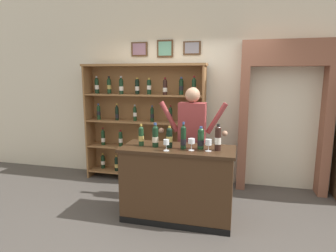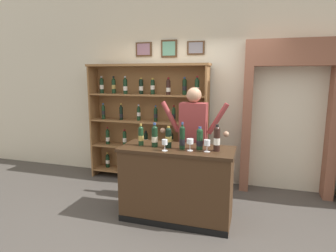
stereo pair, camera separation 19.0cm
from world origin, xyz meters
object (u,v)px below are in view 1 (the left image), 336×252
object	(u,v)px
tasting_bottle_vin_santo	(155,136)
wine_shelf	(145,120)
tasting_bottle_bianco	(169,137)
tasting_bottle_brunello	(218,138)
wine_glass_right	(166,143)
shopkeeper	(192,132)
tasting_counter	(178,183)
wine_glass_left	(191,142)
tasting_bottle_super_tuscan	(141,136)
wine_glass_spare	(208,143)
tasting_bottle_rosso	(183,137)
tasting_bottle_prosecco	(201,139)

from	to	relation	value
tasting_bottle_vin_santo	wine_shelf	bearing A→B (deg)	114.29
tasting_bottle_bianco	tasting_bottle_brunello	bearing A→B (deg)	1.21
tasting_bottle_bianco	wine_glass_right	distance (m)	0.16
wine_glass_right	shopkeeper	bearing A→B (deg)	76.03
tasting_counter	wine_glass_left	xyz separation A→B (m)	(0.19, -0.10, 0.59)
tasting_bottle_super_tuscan	wine_glass_right	distance (m)	0.42
tasting_bottle_vin_santo	tasting_bottle_brunello	bearing A→B (deg)	1.26
shopkeeper	tasting_bottle_vin_santo	bearing A→B (deg)	-121.50
wine_shelf	tasting_bottle_super_tuscan	size ratio (longest dim) A/B	7.60
tasting_counter	wine_glass_spare	xyz separation A→B (m)	(0.40, -0.08, 0.59)
tasting_bottle_super_tuscan	wine_glass_right	world-z (taller)	tasting_bottle_super_tuscan
tasting_bottle_rosso	tasting_bottle_prosecco	size ratio (longest dim) A/B	1.19
tasting_bottle_prosecco	wine_glass_spare	xyz separation A→B (m)	(0.11, -0.08, -0.03)
tasting_counter	shopkeeper	world-z (taller)	shopkeeper
tasting_bottle_super_tuscan	wine_glass_left	xyz separation A→B (m)	(0.68, -0.09, -0.02)
tasting_bottle_super_tuscan	wine_glass_left	distance (m)	0.68
tasting_counter	tasting_bottle_brunello	distance (m)	0.82
tasting_bottle_prosecco	wine_glass_right	distance (m)	0.44
tasting_bottle_vin_santo	wine_glass_right	bearing A→B (deg)	-40.15
shopkeeper	tasting_bottle_super_tuscan	size ratio (longest dim) A/B	5.97
tasting_bottle_super_tuscan	tasting_bottle_bianco	bearing A→B (deg)	-2.27
tasting_bottle_brunello	wine_glass_right	xyz separation A→B (m)	(-0.60, -0.17, -0.06)
wine_glass_right	wine_shelf	bearing A→B (deg)	117.92
tasting_counter	tasting_bottle_vin_santo	distance (m)	0.69
wine_shelf	tasting_bottle_brunello	world-z (taller)	wine_shelf
tasting_bottle_rosso	wine_glass_spare	world-z (taller)	tasting_bottle_rosso
wine_glass_spare	wine_glass_left	xyz separation A→B (m)	(-0.20, -0.02, 0.01)
wine_glass_spare	tasting_bottle_bianco	bearing A→B (deg)	173.85
tasting_bottle_prosecco	tasting_bottle_brunello	world-z (taller)	tasting_bottle_brunello
tasting_bottle_vin_santo	wine_glass_right	size ratio (longest dim) A/B	2.22
shopkeeper	tasting_bottle_bianco	size ratio (longest dim) A/B	6.17
tasting_bottle_brunello	wine_glass_left	size ratio (longest dim) A/B	2.19
tasting_bottle_super_tuscan	wine_glass_spare	distance (m)	0.88
tasting_counter	tasting_bottle_rosso	xyz separation A→B (m)	(0.08, -0.05, 0.63)
tasting_bottle_rosso	tasting_bottle_prosecco	world-z (taller)	tasting_bottle_rosso
tasting_bottle_bianco	tasting_bottle_prosecco	distance (m)	0.39
tasting_bottle_rosso	wine_glass_right	world-z (taller)	tasting_bottle_rosso
tasting_bottle_super_tuscan	wine_glass_right	size ratio (longest dim) A/B	2.04
shopkeeper	tasting_bottle_super_tuscan	bearing A→B (deg)	-134.03
shopkeeper	tasting_bottle_prosecco	bearing A→B (deg)	-70.79
wine_glass_spare	shopkeeper	bearing A→B (deg)	114.94
tasting_bottle_super_tuscan	tasting_bottle_vin_santo	size ratio (longest dim) A/B	0.92
wine_glass_left	wine_glass_right	bearing A→B (deg)	-162.99
wine_shelf	tasting_bottle_prosecco	world-z (taller)	wine_shelf
tasting_bottle_rosso	wine_glass_left	distance (m)	0.13
tasting_bottle_brunello	tasting_bottle_super_tuscan	bearing A→B (deg)	179.86
wine_glass_spare	tasting_bottle_rosso	bearing A→B (deg)	173.13
tasting_counter	tasting_bottle_prosecco	bearing A→B (deg)	-0.50
tasting_bottle_super_tuscan	wine_glass_spare	bearing A→B (deg)	-4.48
wine_glass_left	tasting_bottle_vin_santo	bearing A→B (deg)	172.20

